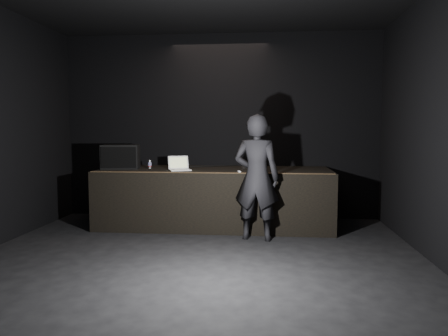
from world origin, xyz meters
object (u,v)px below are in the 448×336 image
Objects in this scene: laptop at (179,167)px; person at (257,177)px; stage_monitor at (121,157)px; beer_can at (150,164)px; stage_riser at (215,197)px.

laptop is 1.49m from person.
person reaches higher than stage_monitor.
person is (1.92, -0.93, -0.11)m from beer_can.
laptop is at bearing -14.96° from person.
beer_can is (0.50, 0.09, -0.14)m from stage_monitor.
stage_riser is 2.08× the size of person.
beer_can is 0.08× the size of person.
person is at bearing -25.92° from beer_can.
stage_monitor is at bearing -176.30° from stage_riser.
beer_can is at bearing 132.34° from laptop.
beer_can is 2.14m from person.
laptop reaches higher than stage_riser.
person is (2.42, -0.84, -0.25)m from stage_monitor.
laptop is at bearing -18.98° from stage_monitor.
stage_monitor is 4.70× the size of beer_can.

